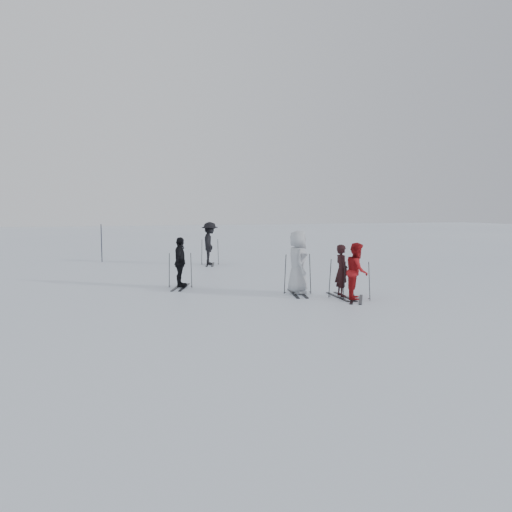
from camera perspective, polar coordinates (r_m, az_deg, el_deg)
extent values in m
plane|color=silver|center=(16.67, 1.09, -3.74)|extent=(120.00, 120.00, 0.00)
imported|color=black|center=(15.20, 9.76, -1.74)|extent=(0.42, 0.60, 1.56)
imported|color=maroon|center=(14.82, 11.46, -1.79)|extent=(0.95, 1.01, 1.65)
imported|color=#AFB4B9|center=(15.59, 4.80, -0.78)|extent=(0.82, 1.07, 1.96)
imported|color=black|center=(16.95, -8.66, -0.79)|extent=(0.73, 1.06, 1.68)
imported|color=black|center=(23.54, -5.29, 1.40)|extent=(1.06, 1.44, 1.99)
cylinder|color=black|center=(25.86, -17.24, 1.42)|extent=(0.05, 0.05, 1.87)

